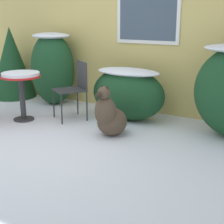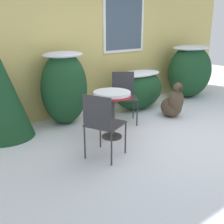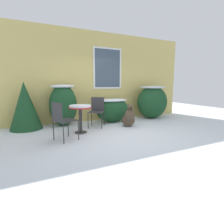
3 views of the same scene
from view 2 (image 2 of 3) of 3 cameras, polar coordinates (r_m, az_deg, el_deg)
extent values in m
plane|color=silver|center=(5.12, 13.24, -4.46)|extent=(16.00, 16.00, 0.00)
cube|color=tan|center=(6.35, -1.73, 15.76)|extent=(8.00, 0.06, 3.34)
cube|color=silver|center=(6.65, 2.48, 18.77)|extent=(1.18, 0.04, 1.56)
cube|color=#3D4C5B|center=(6.63, 2.57, 18.77)|extent=(1.06, 0.01, 1.44)
ellipsoid|color=#194223|center=(5.41, -9.64, 4.73)|extent=(0.91, 0.73, 1.39)
ellipsoid|color=silver|center=(5.31, -10.00, 11.44)|extent=(0.77, 0.62, 0.12)
ellipsoid|color=#194223|center=(6.35, 5.48, 4.43)|extent=(1.30, 0.69, 0.87)
ellipsoid|color=silver|center=(6.27, 5.58, 7.78)|extent=(1.11, 0.59, 0.12)
ellipsoid|color=#194223|center=(7.63, 15.53, 7.91)|extent=(1.34, 0.94, 1.34)
ellipsoid|color=silver|center=(7.55, 15.92, 12.45)|extent=(1.14, 0.80, 0.12)
cone|color=#194223|center=(5.01, -21.46, 3.18)|extent=(0.96, 0.96, 1.48)
cylinder|color=#2D2D30|center=(4.87, 0.00, -4.96)|extent=(0.34, 0.34, 0.03)
cylinder|color=#2D2D30|center=(4.74, 0.00, -0.90)|extent=(0.09, 0.09, 0.70)
cylinder|color=red|center=(4.64, 0.00, 3.39)|extent=(0.64, 0.64, 0.03)
cylinder|color=silver|center=(4.63, 0.00, 3.87)|extent=(0.62, 0.62, 0.05)
cube|color=#2D2D30|center=(5.43, 2.52, 2.93)|extent=(0.65, 0.65, 0.02)
cube|color=#2D2D30|center=(5.59, 2.24, 5.88)|extent=(0.37, 0.25, 0.46)
cylinder|color=#2D2D30|center=(5.27, 0.43, -0.44)|extent=(0.02, 0.02, 0.50)
cylinder|color=#2D2D30|center=(5.33, 5.12, -0.30)|extent=(0.02, 0.02, 0.50)
cylinder|color=#2D2D30|center=(5.68, 0.01, 0.94)|extent=(0.02, 0.02, 0.50)
cylinder|color=#2D2D30|center=(5.74, 4.36, 1.06)|extent=(0.02, 0.02, 0.50)
cube|color=#2D2D30|center=(4.03, -1.35, -2.42)|extent=(0.62, 0.62, 0.02)
cube|color=#2D2D30|center=(3.77, -3.10, -0.10)|extent=(0.19, 0.41, 0.46)
cylinder|color=#2D2D30|center=(4.21, 2.75, -5.28)|extent=(0.02, 0.02, 0.50)
cylinder|color=#2D2D30|center=(4.40, -2.40, -4.22)|extent=(0.02, 0.02, 0.50)
cylinder|color=#2D2D30|center=(3.86, -0.10, -7.54)|extent=(0.02, 0.02, 0.50)
cylinder|color=#2D2D30|center=(4.07, -5.56, -6.24)|extent=(0.02, 0.02, 0.50)
ellipsoid|color=#4C3D2D|center=(6.00, 11.94, 1.02)|extent=(0.52, 0.54, 0.41)
ellipsoid|color=#4C3D2D|center=(5.84, 12.84, 2.32)|extent=(0.39, 0.36, 0.45)
sphere|color=#4C3D2D|center=(5.75, 13.21, 4.93)|extent=(0.19, 0.19, 0.19)
cone|color=#2D241B|center=(5.66, 14.02, 4.51)|extent=(0.12, 0.11, 0.10)
ellipsoid|color=#2D241B|center=(5.72, 12.77, 5.60)|extent=(0.05, 0.03, 0.08)
ellipsoid|color=#2D241B|center=(5.78, 13.58, 5.67)|extent=(0.05, 0.03, 0.08)
ellipsoid|color=#4C3D2D|center=(6.19, 10.72, 0.54)|extent=(0.13, 0.22, 0.08)
camera|label=1|loc=(6.92, 56.70, 8.45)|focal=55.00mm
camera|label=3|loc=(2.03, 88.79, -14.92)|focal=28.00mm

